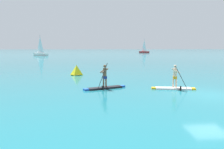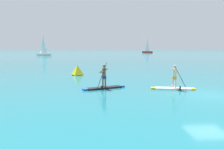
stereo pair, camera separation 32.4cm
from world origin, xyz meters
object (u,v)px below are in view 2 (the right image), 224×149
at_px(sailboat_left_horizon, 44,53).
at_px(sailboat_right_horizon, 147,51).
at_px(paddleboarder_mid_center, 174,85).
at_px(paddleboarder_near_left, 104,84).
at_px(race_marker_buoy, 77,71).

relative_size(sailboat_left_horizon, sailboat_right_horizon, 0.98).
bearing_deg(paddleboarder_mid_center, paddleboarder_near_left, -176.76).
bearing_deg(sailboat_right_horizon, paddleboarder_mid_center, -59.52).
height_order(paddleboarder_near_left, sailboat_left_horizon, sailboat_left_horizon).
height_order(race_marker_buoy, sailboat_right_horizon, sailboat_right_horizon).
height_order(paddleboarder_mid_center, race_marker_buoy, paddleboarder_mid_center).
bearing_deg(race_marker_buoy, paddleboarder_mid_center, -48.08).
distance_m(paddleboarder_mid_center, race_marker_buoy, 11.64).
height_order(sailboat_left_horizon, sailboat_right_horizon, sailboat_right_horizon).
relative_size(paddleboarder_near_left, paddleboarder_mid_center, 1.01).
relative_size(paddleboarder_mid_center, sailboat_right_horizon, 0.45).
bearing_deg(paddleboarder_near_left, paddleboarder_mid_center, 150.77).
distance_m(race_marker_buoy, sailboat_left_horizon, 53.95).
xyz_separation_m(paddleboarder_near_left, race_marker_buoy, (-2.72, 8.08, 0.13)).
height_order(paddleboarder_mid_center, sailboat_right_horizon, sailboat_right_horizon).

